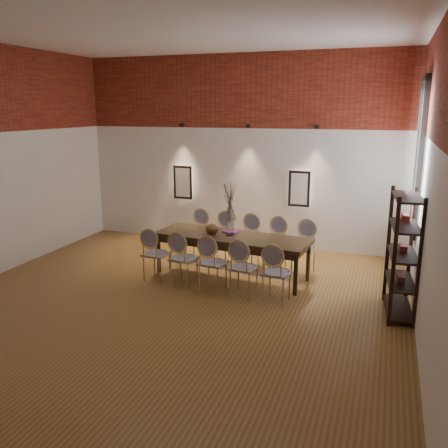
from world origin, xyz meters
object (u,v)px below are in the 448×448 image
(chair_near_c, at_px, (213,263))
(chair_far_e, at_px, (304,248))
(chair_far_a, at_px, (197,234))
(chair_far_c, at_px, (247,241))
(shelving_rack, at_px, (403,254))
(chair_far_b, at_px, (221,237))
(vase, at_px, (230,227))
(bowl, at_px, (212,229))
(chair_near_b, at_px, (184,258))
(chair_near_a, at_px, (156,254))
(chair_far_d, at_px, (275,244))
(chair_near_e, at_px, (277,272))
(chair_near_d, at_px, (244,267))
(book, at_px, (231,232))
(dining_table, at_px, (231,256))

(chair_near_c, xyz_separation_m, chair_far_e, (1.25, 1.30, 0.00))
(chair_far_a, relative_size, chair_far_c, 1.00)
(chair_far_e, height_order, shelving_rack, shelving_rack)
(chair_far_a, height_order, chair_far_e, same)
(chair_far_b, relative_size, vase, 3.13)
(bowl, bearing_deg, chair_near_b, -112.40)
(chair_far_a, distance_m, chair_far_c, 1.09)
(chair_far_a, bearing_deg, chair_near_a, 90.00)
(chair_near_c, distance_m, chair_far_d, 1.54)
(chair_far_e, height_order, bowl, chair_far_e)
(chair_near_b, xyz_separation_m, chair_near_e, (1.63, -0.19, 0.00))
(chair_far_a, bearing_deg, chair_near_d, 138.74)
(vase, relative_size, bowl, 1.25)
(chair_far_e, xyz_separation_m, book, (-1.25, -0.39, 0.30))
(chair_near_d, bearing_deg, chair_far_e, 69.20)
(chair_far_b, bearing_deg, chair_far_d, -180.00)
(chair_far_a, bearing_deg, chair_near_e, 146.65)
(chair_near_c, relative_size, chair_near_e, 1.00)
(chair_near_a, xyz_separation_m, chair_far_e, (2.33, 1.18, 0.00))
(chair_near_a, distance_m, vase, 1.35)
(chair_near_b, relative_size, chair_near_c, 1.00)
(chair_far_e, distance_m, shelving_rack, 2.09)
(chair_near_c, relative_size, chair_far_a, 1.00)
(dining_table, relative_size, chair_far_e, 2.91)
(chair_near_d, distance_m, shelving_rack, 2.36)
(chair_far_d, bearing_deg, book, 39.07)
(chair_far_b, distance_m, bowl, 0.87)
(chair_near_e, bearing_deg, book, 142.77)
(book, bearing_deg, chair_far_c, 72.28)
(chair_far_d, xyz_separation_m, shelving_rack, (2.15, -1.33, 0.43))
(chair_near_e, height_order, vase, vase)
(vase, height_order, bowl, vase)
(chair_far_e, bearing_deg, chair_near_a, 33.35)
(chair_near_c, relative_size, book, 3.62)
(chair_far_e, height_order, book, chair_far_e)
(bowl, height_order, book, bowl)
(chair_far_b, xyz_separation_m, bowl, (0.10, -0.79, 0.37))
(chair_far_c, relative_size, bowl, 3.92)
(chair_far_a, bearing_deg, bowl, 133.77)
(dining_table, bearing_deg, bowl, -172.01)
(chair_far_c, relative_size, shelving_rack, 0.52)
(shelving_rack, bearing_deg, chair_near_c, 176.05)
(chair_near_b, height_order, shelving_rack, shelving_rack)
(chair_near_b, xyz_separation_m, chair_far_d, (1.25, 1.30, 0.00))
(chair_near_b, relative_size, chair_near_d, 1.00)
(chair_near_b, bearing_deg, chair_near_a, 180.00)
(bowl, bearing_deg, chair_near_c, -68.50)
(dining_table, height_order, chair_far_b, chair_far_b)
(chair_near_d, relative_size, chair_far_a, 1.00)
(chair_near_e, bearing_deg, chair_far_a, 146.65)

